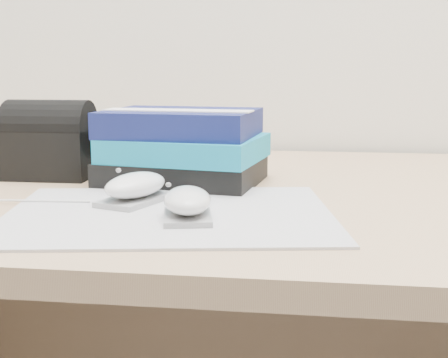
# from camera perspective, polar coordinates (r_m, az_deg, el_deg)

# --- Properties ---
(desk) EXTENTS (1.60, 0.80, 0.73)m
(desk) POSITION_cam_1_polar(r_m,az_deg,el_deg) (1.05, 5.66, -12.83)
(desk) COLOR tan
(desk) RESTS_ON ground
(mousepad) EXTENTS (0.43, 0.36, 0.00)m
(mousepad) POSITION_cam_1_polar(r_m,az_deg,el_deg) (0.75, -5.05, -3.15)
(mousepad) COLOR #9998A0
(mousepad) RESTS_ON desk
(mouse_rear) EXTENTS (0.09, 0.12, 0.04)m
(mouse_rear) POSITION_cam_1_polar(r_m,az_deg,el_deg) (0.81, -8.09, -0.78)
(mouse_rear) COLOR #9F9FA1
(mouse_rear) RESTS_ON mousepad
(mouse_front) EXTENTS (0.07, 0.11, 0.04)m
(mouse_front) POSITION_cam_1_polar(r_m,az_deg,el_deg) (0.72, -3.37, -2.18)
(mouse_front) COLOR gray
(mouse_front) RESTS_ON mousepad
(usb_cable) EXTENTS (0.22, 0.02, 0.00)m
(usb_cable) POSITION_cam_1_polar(r_m,az_deg,el_deg) (0.85, -19.34, -1.87)
(usb_cable) COLOR white
(usb_cable) RESTS_ON mousepad
(book_stack) EXTENTS (0.25, 0.21, 0.11)m
(book_stack) POSITION_cam_1_polar(r_m,az_deg,el_deg) (0.94, -3.75, 2.91)
(book_stack) COLOR black
(book_stack) RESTS_ON desk
(pouch) EXTENTS (0.13, 0.09, 0.12)m
(pouch) POSITION_cam_1_polar(r_m,az_deg,el_deg) (1.03, -15.63, 3.43)
(pouch) COLOR black
(pouch) RESTS_ON desk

